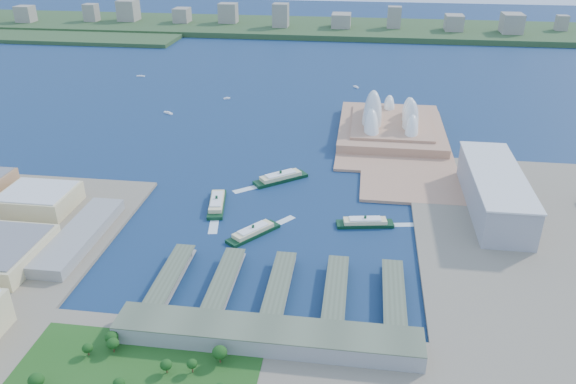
# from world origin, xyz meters

# --- Properties ---
(ground) EXTENTS (3000.00, 3000.00, 0.00)m
(ground) POSITION_xyz_m (0.00, 0.00, 0.00)
(ground) COLOR #0E2445
(ground) RESTS_ON ground
(peninsula) EXTENTS (135.00, 220.00, 3.00)m
(peninsula) POSITION_xyz_m (107.50, 260.00, 1.50)
(peninsula) COLOR tan
(peninsula) RESTS_ON ground
(far_shore) EXTENTS (2200.00, 260.00, 12.00)m
(far_shore) POSITION_xyz_m (0.00, 980.00, 6.00)
(far_shore) COLOR #2D4926
(far_shore) RESTS_ON ground
(opera_house) EXTENTS (134.00, 180.00, 58.00)m
(opera_house) POSITION_xyz_m (105.00, 280.00, 32.00)
(opera_house) COLOR white
(opera_house) RESTS_ON peninsula
(toaster_building) EXTENTS (45.00, 155.00, 35.00)m
(toaster_building) POSITION_xyz_m (195.00, 80.00, 20.50)
(toaster_building) COLOR gray
(toaster_building) RESTS_ON east_land
(ferry_wharves) EXTENTS (184.00, 90.00, 9.30)m
(ferry_wharves) POSITION_xyz_m (14.00, -75.00, 4.65)
(ferry_wharves) COLOR #4D5742
(ferry_wharves) RESTS_ON ground
(terminal_building) EXTENTS (200.00, 28.00, 12.00)m
(terminal_building) POSITION_xyz_m (15.00, -135.00, 9.00)
(terminal_building) COLOR gray
(terminal_building) RESTS_ON south_land
(far_skyline) EXTENTS (1900.00, 140.00, 55.00)m
(far_skyline) POSITION_xyz_m (0.00, 960.00, 39.50)
(far_skyline) COLOR gray
(far_skyline) RESTS_ON far_shore
(ferry_a) EXTENTS (24.24, 59.12, 10.87)m
(ferry_a) POSITION_xyz_m (-66.49, 52.81, 5.43)
(ferry_a) COLOR black
(ferry_a) RESTS_ON ground
(ferry_b) EXTENTS (56.21, 49.05, 11.29)m
(ferry_b) POSITION_xyz_m (-13.87, 118.52, 5.65)
(ferry_b) COLOR black
(ferry_b) RESTS_ON ground
(ferry_c) EXTENTS (43.42, 49.77, 10.00)m
(ferry_c) POSITION_xyz_m (-21.18, 3.66, 5.00)
(ferry_c) COLOR black
(ferry_c) RESTS_ON ground
(ferry_d) EXTENTS (53.08, 21.65, 9.76)m
(ferry_d) POSITION_xyz_m (75.96, 34.30, 4.88)
(ferry_d) COLOR black
(ferry_d) RESTS_ON ground
(boat_a) EXTENTS (15.34, 11.38, 3.00)m
(boat_a) POSITION_xyz_m (-204.62, 317.14, 1.50)
(boat_a) COLOR white
(boat_a) RESTS_ON ground
(boat_b) EXTENTS (10.62, 7.08, 2.71)m
(boat_b) POSITION_xyz_m (-138.64, 397.07, 1.35)
(boat_b) COLOR white
(boat_b) RESTS_ON ground
(boat_c) EXTENTS (4.16, 13.75, 3.08)m
(boat_c) POSITION_xyz_m (163.52, 384.04, 1.54)
(boat_c) COLOR white
(boat_c) RESTS_ON ground
(boat_d) EXTENTS (14.31, 3.33, 2.41)m
(boat_d) POSITION_xyz_m (-318.17, 505.67, 1.20)
(boat_d) COLOR white
(boat_d) RESTS_ON ground
(boat_e) EXTENTS (9.92, 11.59, 2.86)m
(boat_e) POSITION_xyz_m (55.42, 487.08, 1.43)
(boat_e) COLOR white
(boat_e) RESTS_ON ground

